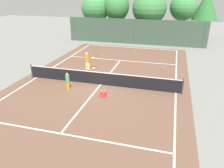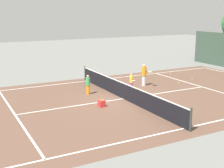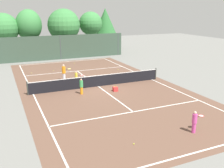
{
  "view_description": "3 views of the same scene",
  "coord_description": "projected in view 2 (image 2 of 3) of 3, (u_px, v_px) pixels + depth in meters",
  "views": [
    {
      "loc": [
        4.9,
        -14.44,
        6.62
      ],
      "look_at": [
        1.39,
        -1.81,
        0.96
      ],
      "focal_mm": 35.15,
      "sensor_mm": 36.0,
      "label": 1
    },
    {
      "loc": [
        15.45,
        -8.96,
        5.15
      ],
      "look_at": [
        1.01,
        -1.31,
        1.28
      ],
      "focal_mm": 49.02,
      "sensor_mm": 36.0,
      "label": 2
    },
    {
      "loc": [
        -7.64,
        -20.17,
        6.45
      ],
      "look_at": [
        0.51,
        -1.83,
        0.64
      ],
      "focal_mm": 41.28,
      "sensor_mm": 36.0,
      "label": 3
    }
  ],
  "objects": [
    {
      "name": "court_surface",
      "position": [
        123.0,
        99.0,
        18.55
      ],
      "size": [
        13.0,
        25.0,
        0.01
      ],
      "color": "brown",
      "rests_on": "ground_plane"
    },
    {
      "name": "player_2",
      "position": [
        144.0,
        75.0,
        21.68
      ],
      "size": [
        0.92,
        0.46,
        1.57
      ],
      "color": "silver",
      "rests_on": "ground_plane"
    },
    {
      "name": "tennis_ball_7",
      "position": [
        112.0,
        89.0,
        20.76
      ],
      "size": [
        0.07,
        0.07,
        0.07
      ],
      "primitive_type": "sphere",
      "color": "#CCE533",
      "rests_on": "ground_plane"
    },
    {
      "name": "ground_plane",
      "position": [
        123.0,
        99.0,
        18.55
      ],
      "size": [
        80.0,
        80.0,
        0.0
      ],
      "primitive_type": "plane",
      "color": "slate"
    },
    {
      "name": "ball_crate",
      "position": [
        102.0,
        103.0,
        16.99
      ],
      "size": [
        0.37,
        0.33,
        0.43
      ],
      "color": "red",
      "rests_on": "ground_plane"
    },
    {
      "name": "tennis_ball_8",
      "position": [
        112.0,
        84.0,
        22.16
      ],
      "size": [
        0.07,
        0.07,
        0.07
      ],
      "primitive_type": "sphere",
      "color": "#CCE533",
      "rests_on": "ground_plane"
    },
    {
      "name": "player_3",
      "position": [
        88.0,
        84.0,
        19.44
      ],
      "size": [
        0.27,
        0.27,
        1.26
      ],
      "color": "orange",
      "rests_on": "ground_plane"
    },
    {
      "name": "tennis_net",
      "position": [
        123.0,
        91.0,
        18.44
      ],
      "size": [
        11.9,
        0.1,
        1.1
      ],
      "color": "#333833",
      "rests_on": "ground_plane"
    },
    {
      "name": "tennis_ball_6",
      "position": [
        179.0,
        83.0,
        22.63
      ],
      "size": [
        0.07,
        0.07,
        0.07
      ],
      "primitive_type": "sphere",
      "color": "#CCE533",
      "rests_on": "ground_plane"
    },
    {
      "name": "player_0",
      "position": [
        131.0,
        82.0,
        20.38
      ],
      "size": [
        0.83,
        0.48,
        1.15
      ],
      "color": "#D14799",
      "rests_on": "ground_plane"
    },
    {
      "name": "tennis_ball_4",
      "position": [
        171.0,
        74.0,
        25.95
      ],
      "size": [
        0.07,
        0.07,
        0.07
      ],
      "primitive_type": "sphere",
      "color": "#CCE533",
      "rests_on": "ground_plane"
    },
    {
      "name": "tennis_ball_2",
      "position": [
        100.0,
        85.0,
        21.81
      ],
      "size": [
        0.07,
        0.07,
        0.07
      ],
      "primitive_type": "sphere",
      "color": "#CCE533",
      "rests_on": "ground_plane"
    },
    {
      "name": "tennis_ball_3",
      "position": [
        192.0,
        79.0,
        23.98
      ],
      "size": [
        0.07,
        0.07,
        0.07
      ],
      "primitive_type": "sphere",
      "color": "#CCE533",
      "rests_on": "ground_plane"
    },
    {
      "name": "tennis_ball_5",
      "position": [
        152.0,
        111.0,
        16.19
      ],
      "size": [
        0.07,
        0.07,
        0.07
      ],
      "primitive_type": "sphere",
      "color": "#CCE533",
      "rests_on": "ground_plane"
    }
  ]
}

